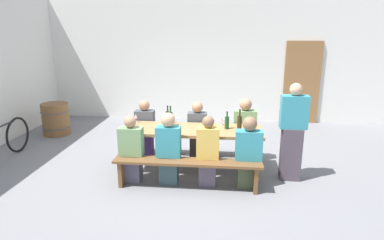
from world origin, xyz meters
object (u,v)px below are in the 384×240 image
Objects in this scene: wine_glass_0 at (207,118)px; seated_guest_near_1 at (169,150)px; wine_bottle_0 at (168,117)px; parked_bicycle_0 at (1,142)px; wine_bottle_1 at (239,122)px; bench_near at (187,166)px; wine_barrel at (56,119)px; seated_guest_near_0 at (132,151)px; wine_bottle_3 at (171,118)px; wine_glass_3 at (136,117)px; seated_guest_near_3 at (248,154)px; seated_guest_far_1 at (197,132)px; wine_bottle_2 at (227,122)px; standing_host at (292,134)px; seated_guest_far_2 at (245,131)px; bench_far at (196,138)px; wine_glass_2 at (135,123)px; seated_guest_near_2 at (208,153)px; wooden_door at (302,83)px; tasting_table at (192,133)px; seated_guest_far_0 at (145,130)px; wine_glass_1 at (221,119)px.

seated_guest_near_1 reaches higher than wine_glass_0.
wine_bottle_0 is 0.28× the size of seated_guest_near_1.
seated_guest_near_1 is 3.28m from parked_bicycle_0.
wine_bottle_1 is at bearing -12.24° from wine_bottle_0.
wine_bottle_1 is (0.79, 0.68, 0.52)m from bench_near.
wine_glass_0 is (0.70, -0.07, 0.02)m from wine_bottle_0.
seated_guest_near_0 is at bearing -42.31° from wine_barrel.
wine_bottle_1 is 0.33× the size of seated_guest_near_0.
wine_bottle_3 is 2.27× the size of wine_glass_3.
seated_guest_near_3 reaches higher than bench_near.
seated_guest_near_0 is at bearing -41.58° from seated_guest_far_1.
bench_near is 11.68× the size of wine_glass_0.
seated_guest_near_1 reaches higher than wine_bottle_3.
wine_bottle_2 is 4.29m from wine_barrel.
seated_guest_far_2 is at bearing -45.11° from standing_host.
standing_host is at bearing -79.44° from seated_guest_near_1.
standing_host reaches higher than wine_glass_3.
standing_host reaches higher than bench_far.
wine_bottle_0 is at bearing 59.94° from seated_guest_near_3.
wine_glass_3 is 2.75m from wine_barrel.
wine_glass_2 is (-0.47, -0.46, -0.00)m from wine_bottle_0.
seated_guest_near_2 reaches higher than seated_guest_far_1.
wine_glass_0 is at bearing -22.66° from wine_barrel.
tasting_table is (-2.48, -3.33, -0.37)m from wooden_door.
wine_barrel is at bearing 62.43° from seated_guest_near_3.
tasting_table is at bearing 60.55° from seated_guest_far_0.
standing_host is (2.66, -0.46, -0.10)m from wine_glass_3.
wine_bottle_1 is at bearing -90.83° from parked_bicycle_0.
wooden_door is 6.89m from parked_bicycle_0.
seated_guest_near_0 is (-1.49, -0.58, -0.36)m from wine_bottle_2.
seated_guest_far_0 reaches higher than wine_glass_3.
seated_guest_far_2 is at bearing 55.74° from wine_bottle_2.
wine_glass_1 is (0.48, -0.39, 0.49)m from bench_far.
seated_guest_near_2 reaches higher than tasting_table.
wine_bottle_2 is (1.04, -0.21, -0.01)m from wine_bottle_0.
wine_bottle_3 is at bearing -48.83° from seated_guest_far_1.
wine_barrel is at bearing 47.69° from seated_guest_near_0.
standing_host is at bearing 65.79° from seated_guest_far_1.
standing_host reaches higher than wine_bottle_2.
seated_guest_near_3 reaches higher than wine_glass_1.
wooden_door is 0.93× the size of bench_far.
parked_bicycle_0 is at bearing 81.47° from seated_guest_near_2.
seated_guest_far_0 is (-1.24, 1.07, 0.00)m from seated_guest_near_2.
wine_bottle_1 is 0.32× the size of seated_guest_near_3.
standing_host is (2.07, -0.44, -0.11)m from wine_bottle_0.
wine_bottle_1 reaches higher than tasting_table.
parked_bicycle_0 is (-4.11, -0.01, -0.49)m from wine_bottle_2.
wine_bottle_3 is 0.32× the size of seated_guest_far_1.
seated_guest_near_3 is at bearing -27.57° from wine_barrel.
seated_guest_near_2 is 1.10m from seated_guest_far_1.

